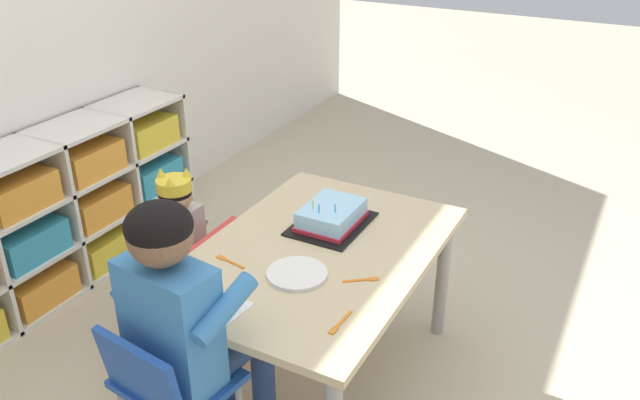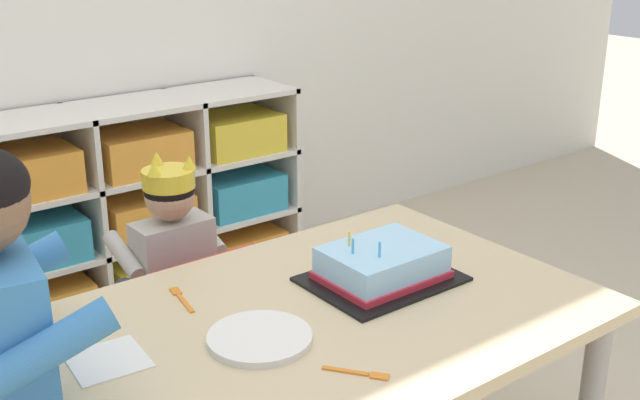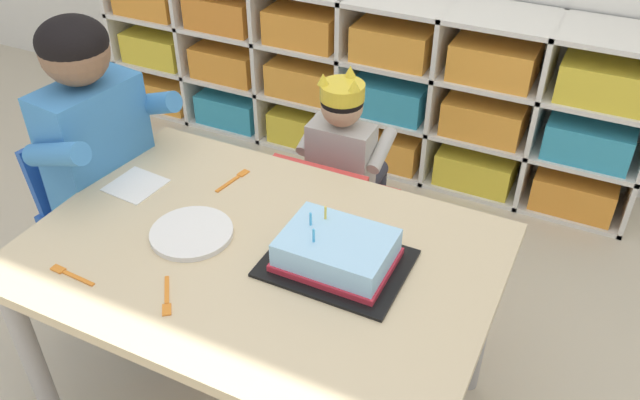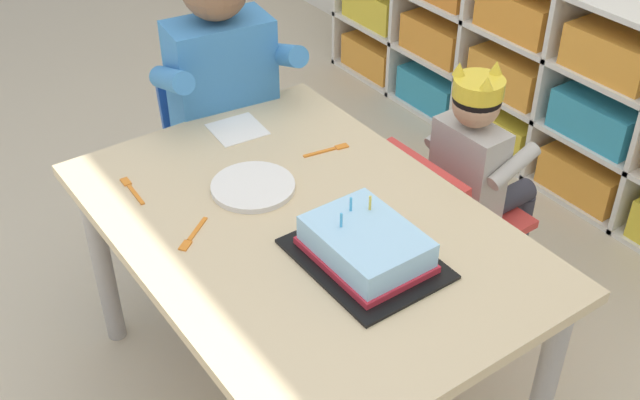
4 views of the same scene
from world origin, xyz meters
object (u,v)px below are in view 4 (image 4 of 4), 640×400
Objects in this scene: activity_table at (302,247)px; fork_scattered_mid_table at (192,236)px; birthday_cake_on_tray at (366,248)px; paper_plate_stack at (253,187)px; child_with_crown at (479,161)px; fork_near_child_seat at (131,189)px; classroom_chair_adult_side at (222,142)px; classroom_chair_blue at (448,215)px; fork_near_cake_tray at (329,150)px; adult_helper_seated at (231,94)px.

fork_scattered_mid_table reaches higher than activity_table.
birthday_cake_on_tray is 1.60× the size of paper_plate_stack.
activity_table is 0.20m from paper_plate_stack.
fork_near_child_seat is at bearing 70.59° from child_with_crown.
paper_plate_stack is (0.50, -0.18, 0.19)m from classroom_chair_adult_side.
birthday_cake_on_tray is at bearing -90.32° from classroom_chair_adult_side.
fork_scattered_mid_table is at bearing -116.82° from classroom_chair_adult_side.
child_with_crown is 3.88× the size of paper_plate_stack.
activity_table is 1.97× the size of classroom_chair_blue.
birthday_cake_on_tray is at bearing 114.60° from classroom_chair_blue.
fork_scattered_mid_table is (0.08, -0.22, -0.01)m from paper_plate_stack.
fork_near_cake_tray is at bearing 132.60° from activity_table.
paper_plate_stack is at bearing 57.90° from fork_near_child_seat.
fork_scattered_mid_table is at bearing 85.68° from child_with_crown.
fork_scattered_mid_table is at bearing -137.17° from birthday_cake_on_tray.
activity_table is 0.33m from fork_near_cake_tray.
classroom_chair_adult_side is 0.73m from fork_scattered_mid_table.
birthday_cake_on_tray is at bearing 73.60° from fork_near_cake_tray.
activity_table is 0.23m from birthday_cake_on_tray.
paper_plate_stack is (-0.18, -0.02, 0.08)m from activity_table.
classroom_chair_adult_side is 1.97× the size of birthday_cake_on_tray.
paper_plate_stack reaches higher than fork_near_child_seat.
activity_table is at bearing 93.40° from child_with_crown.
child_with_crown reaches higher than fork_scattered_mid_table.
fork_near_cake_tray is (-0.04, 0.26, -0.01)m from paper_plate_stack.
classroom_chair_blue is 0.56× the size of adult_helper_seated.
classroom_chair_blue is 5.30× the size of fork_scattered_mid_table.
fork_near_cake_tray is (0.36, 0.10, -0.04)m from adult_helper_seated.
fork_near_cake_tray is 1.00× the size of fork_near_child_seat.
activity_table is 1.10× the size of adult_helper_seated.
fork_scattered_mid_table is at bearing -121.37° from adult_helper_seated.
fork_near_child_seat is (-0.18, -0.25, -0.01)m from paper_plate_stack.
fork_scattered_mid_table and fork_near_child_seat have the same top height.
fork_near_cake_tray is 1.19× the size of fork_scattered_mid_table.
birthday_cake_on_tray reaches higher than classroom_chair_blue.
fork_scattered_mid_table is 0.26m from fork_near_child_seat.
child_with_crown is 1.23× the size of classroom_chair_adult_side.
adult_helper_seated is at bearing 14.71° from fork_scattered_mid_table.
child_with_crown reaches higher than birthday_cake_on_tray.
paper_plate_stack is (-0.13, -0.68, 0.11)m from child_with_crown.
birthday_cake_on_tray is at bearing -90.37° from adult_helper_seated.
adult_helper_seated is 0.47m from fork_near_child_seat.
adult_helper_seated is 0.43m from paper_plate_stack.
fork_near_cake_tray and fork_near_child_seat have the same top height.
classroom_chair_blue is 4.45× the size of fork_near_cake_tray.
fork_near_cake_tray is at bearing 66.72° from child_with_crown.
adult_helper_seated is 0.61m from fork_scattered_mid_table.
fork_scattered_mid_table is at bearing 23.27° from fork_near_cake_tray.
classroom_chair_adult_side is at bearing -70.50° from fork_near_cake_tray.
child_with_crown is 0.81m from classroom_chair_adult_side.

